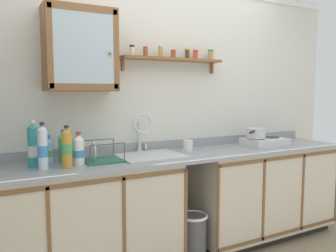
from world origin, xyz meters
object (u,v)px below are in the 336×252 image
hot_plate_stove (265,142)px  dish_rack (101,158)px  sink (149,158)px  bottle_water_blue_1 (49,151)px  mug (188,146)px  wall_cabinet (81,50)px  trash_bin (193,238)px  bottle_water_clear_5 (43,148)px  bottle_soda_green_3 (64,148)px  bottle_juice_amber_0 (67,148)px  saucepan (256,133)px  bottle_detergent_teal_2 (33,146)px  bottle_opaque_white_4 (79,150)px

hot_plate_stove → dish_rack: (-1.66, 0.02, -0.01)m
sink → bottle_water_blue_1: bearing=174.5°
mug → wall_cabinet: size_ratio=0.17×
hot_plate_stove → trash_bin: (-0.93, -0.16, -0.74)m
bottle_water_clear_5 → mug: size_ratio=2.96×
bottle_soda_green_3 → wall_cabinet: wall_cabinet is taller
bottle_juice_amber_0 → wall_cabinet: (0.17, 0.24, 0.71)m
hot_plate_stove → bottle_juice_amber_0: bottle_juice_amber_0 is taller
saucepan → bottle_water_clear_5: (-1.99, -0.09, 0.02)m
dish_rack → bottle_water_clear_5: bearing=-168.8°
bottle_detergent_teal_2 → bottle_opaque_white_4: 0.31m
hot_plate_stove → wall_cabinet: wall_cabinet is taller
bottle_soda_green_3 → dish_rack: bearing=-20.2°
bottle_soda_green_3 → dish_rack: (0.26, -0.10, -0.08)m
bottle_soda_green_3 → hot_plate_stove: bearing=-3.3°
bottle_soda_green_3 → bottle_opaque_white_4: 0.17m
saucepan → dish_rack: saucepan is taller
dish_rack → mug: dish_rack is taller
sink → bottle_detergent_teal_2: sink is taller
bottle_soda_green_3 → trash_bin: 1.30m
bottle_soda_green_3 → bottle_water_clear_5: 0.25m
hot_plate_stove → bottle_juice_amber_0: size_ratio=1.40×
sink → bottle_water_blue_1: size_ratio=2.44×
saucepan → mug: 0.75m
wall_cabinet → sink: bearing=-12.8°
bottle_water_clear_5 → dish_rack: (0.43, 0.09, -0.13)m
bottle_water_clear_5 → trash_bin: (1.16, -0.09, -0.85)m
bottle_water_blue_1 → bottle_soda_green_3: (0.11, 0.00, 0.01)m
bottle_opaque_white_4 → wall_cabinet: size_ratio=0.39×
saucepan → bottle_juice_amber_0: (-1.83, -0.11, 0.01)m
hot_plate_stove → bottle_water_clear_5: 2.10m
mug → trash_bin: 0.79m
saucepan → sink: bearing=179.3°
bottle_juice_amber_0 → bottle_water_clear_5: 0.16m
bottle_opaque_white_4 → bottle_soda_green_3: bearing=116.2°
saucepan → wall_cabinet: 1.82m
bottle_juice_amber_0 → mug: size_ratio=2.72×
dish_rack → mug: (0.82, 0.07, 0.03)m
bottle_detergent_teal_2 → bottle_water_clear_5: bottle_detergent_teal_2 is taller
bottle_water_blue_1 → bottle_detergent_teal_2: (-0.11, -0.07, 0.05)m
bottle_juice_amber_0 → bottle_opaque_white_4: (0.09, 0.05, -0.03)m
trash_bin → dish_rack: bearing=166.3°
bottle_opaque_white_4 → bottle_water_blue_1: bearing=140.8°
bottle_juice_amber_0 → bottle_soda_green_3: size_ratio=1.21×
sink → bottle_water_blue_1: sink is taller
sink → dish_rack: bearing=-177.4°
bottle_water_clear_5 → dish_rack: bottle_water_clear_5 is taller
bottle_water_blue_1 → mug: bottle_water_blue_1 is taller
sink → bottle_water_blue_1: (-0.78, 0.08, 0.11)m
sink → bottle_detergent_teal_2: 0.91m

